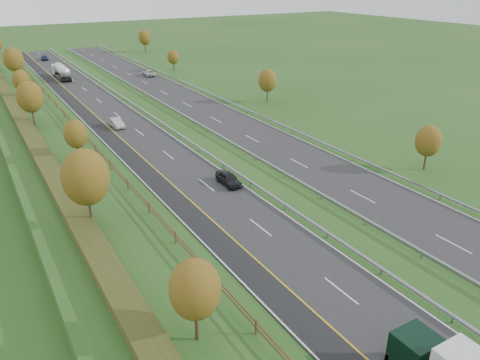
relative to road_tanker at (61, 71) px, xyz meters
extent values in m
plane|color=#224819|center=(8.55, -54.66, -1.86)|extent=(400.00, 400.00, 0.00)
cube|color=#242427|center=(0.55, -49.66, -1.84)|extent=(10.50, 200.00, 0.04)
cube|color=#242427|center=(17.05, -49.66, -1.84)|extent=(10.50, 200.00, 0.04)
cube|color=black|center=(-3.20, -49.66, -1.84)|extent=(3.00, 200.00, 0.04)
cube|color=silver|center=(-4.50, -49.66, -1.81)|extent=(0.15, 200.00, 0.01)
cube|color=gold|center=(-1.70, -49.66, -1.81)|extent=(0.15, 200.00, 0.01)
cube|color=silver|center=(5.60, -49.66, -1.81)|extent=(0.15, 200.00, 0.01)
cube|color=silver|center=(12.00, -49.66, -1.81)|extent=(0.15, 200.00, 0.01)
cube|color=silver|center=(22.10, -49.66, -1.81)|extent=(0.15, 200.00, 0.01)
cube|color=silver|center=(1.80, -98.66, -1.81)|extent=(0.15, 4.00, 0.01)
cube|color=silver|center=(15.80, -98.66, -1.81)|extent=(0.15, 4.00, 0.01)
cube|color=silver|center=(1.80, -86.66, -1.81)|extent=(0.15, 4.00, 0.01)
cube|color=silver|center=(15.80, -86.66, -1.81)|extent=(0.15, 4.00, 0.01)
cube|color=silver|center=(1.80, -74.66, -1.81)|extent=(0.15, 4.00, 0.01)
cube|color=silver|center=(15.80, -74.66, -1.81)|extent=(0.15, 4.00, 0.01)
cube|color=silver|center=(1.80, -62.66, -1.81)|extent=(0.15, 4.00, 0.01)
cube|color=silver|center=(15.80, -62.66, -1.81)|extent=(0.15, 4.00, 0.01)
cube|color=silver|center=(1.80, -50.66, -1.81)|extent=(0.15, 4.00, 0.01)
cube|color=silver|center=(15.80, -50.66, -1.81)|extent=(0.15, 4.00, 0.01)
cube|color=silver|center=(1.80, -38.66, -1.81)|extent=(0.15, 4.00, 0.01)
cube|color=silver|center=(15.80, -38.66, -1.81)|extent=(0.15, 4.00, 0.01)
cube|color=silver|center=(1.80, -26.66, -1.81)|extent=(0.15, 4.00, 0.01)
cube|color=silver|center=(15.80, -26.66, -1.81)|extent=(0.15, 4.00, 0.01)
cube|color=silver|center=(1.80, -14.66, -1.81)|extent=(0.15, 4.00, 0.01)
cube|color=silver|center=(15.80, -14.66, -1.81)|extent=(0.15, 4.00, 0.01)
cube|color=silver|center=(1.80, -2.66, -1.81)|extent=(0.15, 4.00, 0.01)
cube|color=silver|center=(15.80, -2.66, -1.81)|extent=(0.15, 4.00, 0.01)
cube|color=silver|center=(1.80, 9.34, -1.81)|extent=(0.15, 4.00, 0.01)
cube|color=silver|center=(15.80, 9.34, -1.81)|extent=(0.15, 4.00, 0.01)
cube|color=silver|center=(1.80, 21.34, -1.81)|extent=(0.15, 4.00, 0.01)
cube|color=silver|center=(15.80, 21.34, -1.81)|extent=(0.15, 4.00, 0.01)
cube|color=silver|center=(1.80, 33.34, -1.81)|extent=(0.15, 4.00, 0.01)
cube|color=silver|center=(15.80, 33.34, -1.81)|extent=(0.15, 4.00, 0.01)
cube|color=silver|center=(1.80, 45.34, -1.81)|extent=(0.15, 4.00, 0.01)
cube|color=silver|center=(15.80, 45.34, -1.81)|extent=(0.15, 4.00, 0.01)
cube|color=#224819|center=(-12.45, -49.66, -0.86)|extent=(12.00, 200.00, 2.00)
cube|color=#313C18|center=(-14.45, -49.66, 0.69)|extent=(2.20, 180.00, 1.10)
cube|color=#422B19|center=(-7.95, -49.66, 0.69)|extent=(0.08, 184.00, 0.10)
cube|color=#422B19|center=(-7.95, -49.66, 1.09)|extent=(0.08, 184.00, 0.10)
cube|color=#422B19|center=(-7.95, -101.16, 0.74)|extent=(0.12, 0.12, 1.20)
cube|color=#422B19|center=(-7.95, -94.66, 0.74)|extent=(0.12, 0.12, 1.20)
cube|color=#422B19|center=(-7.95, -88.16, 0.74)|extent=(0.12, 0.12, 1.20)
cube|color=#422B19|center=(-7.95, -81.66, 0.74)|extent=(0.12, 0.12, 1.20)
cube|color=#422B19|center=(-7.95, -75.16, 0.74)|extent=(0.12, 0.12, 1.20)
cube|color=#422B19|center=(-7.95, -68.66, 0.74)|extent=(0.12, 0.12, 1.20)
cube|color=#422B19|center=(-7.95, -62.16, 0.74)|extent=(0.12, 0.12, 1.20)
cube|color=#422B19|center=(-7.95, -55.66, 0.74)|extent=(0.12, 0.12, 1.20)
cube|color=#422B19|center=(-7.95, -49.16, 0.74)|extent=(0.12, 0.12, 1.20)
cube|color=#422B19|center=(-7.95, -42.66, 0.74)|extent=(0.12, 0.12, 1.20)
cube|color=#422B19|center=(-7.95, -36.16, 0.74)|extent=(0.12, 0.12, 1.20)
cube|color=#422B19|center=(-7.95, -29.66, 0.74)|extent=(0.12, 0.12, 1.20)
cube|color=#422B19|center=(-7.95, -23.16, 0.74)|extent=(0.12, 0.12, 1.20)
cube|color=#422B19|center=(-7.95, -16.66, 0.74)|extent=(0.12, 0.12, 1.20)
cube|color=#422B19|center=(-7.95, -10.16, 0.74)|extent=(0.12, 0.12, 1.20)
cube|color=#422B19|center=(-7.95, -3.66, 0.74)|extent=(0.12, 0.12, 1.20)
cube|color=#422B19|center=(-7.95, 2.84, 0.74)|extent=(0.12, 0.12, 1.20)
cube|color=#422B19|center=(-7.95, 9.34, 0.74)|extent=(0.12, 0.12, 1.20)
cube|color=#422B19|center=(-7.95, 15.84, 0.74)|extent=(0.12, 0.12, 1.20)
cube|color=#422B19|center=(-7.95, 22.34, 0.74)|extent=(0.12, 0.12, 1.20)
cube|color=#422B19|center=(-7.95, 28.84, 0.74)|extent=(0.12, 0.12, 1.20)
cube|color=#422B19|center=(-7.95, 35.34, 0.74)|extent=(0.12, 0.12, 1.20)
cube|color=#422B19|center=(-7.95, 41.84, 0.74)|extent=(0.12, 0.12, 1.20)
cube|color=gray|center=(6.25, -49.66, -1.24)|extent=(0.32, 200.00, 0.18)
cube|color=gray|center=(6.25, -105.66, -1.58)|extent=(0.10, 0.14, 0.56)
cube|color=gray|center=(6.25, -98.66, -1.58)|extent=(0.10, 0.14, 0.56)
cube|color=gray|center=(6.25, -91.66, -1.58)|extent=(0.10, 0.14, 0.56)
cube|color=gray|center=(6.25, -84.66, -1.58)|extent=(0.10, 0.14, 0.56)
cube|color=gray|center=(6.25, -77.66, -1.58)|extent=(0.10, 0.14, 0.56)
cube|color=gray|center=(6.25, -70.66, -1.58)|extent=(0.10, 0.14, 0.56)
cube|color=gray|center=(6.25, -63.66, -1.58)|extent=(0.10, 0.14, 0.56)
cube|color=gray|center=(6.25, -56.66, -1.58)|extent=(0.10, 0.14, 0.56)
cube|color=gray|center=(6.25, -49.66, -1.58)|extent=(0.10, 0.14, 0.56)
cube|color=gray|center=(6.25, -42.66, -1.58)|extent=(0.10, 0.14, 0.56)
cube|color=gray|center=(6.25, -35.66, -1.58)|extent=(0.10, 0.14, 0.56)
cube|color=gray|center=(6.25, -28.66, -1.58)|extent=(0.10, 0.14, 0.56)
cube|color=gray|center=(6.25, -21.66, -1.58)|extent=(0.10, 0.14, 0.56)
cube|color=gray|center=(6.25, -14.66, -1.58)|extent=(0.10, 0.14, 0.56)
cube|color=gray|center=(6.25, -7.66, -1.58)|extent=(0.10, 0.14, 0.56)
cube|color=gray|center=(6.25, -0.66, -1.58)|extent=(0.10, 0.14, 0.56)
cube|color=gray|center=(6.25, 6.34, -1.58)|extent=(0.10, 0.14, 0.56)
cube|color=gray|center=(6.25, 13.34, -1.58)|extent=(0.10, 0.14, 0.56)
cube|color=gray|center=(6.25, 20.34, -1.58)|extent=(0.10, 0.14, 0.56)
cube|color=gray|center=(6.25, 27.34, -1.58)|extent=(0.10, 0.14, 0.56)
cube|color=gray|center=(6.25, 34.34, -1.58)|extent=(0.10, 0.14, 0.56)
cube|color=gray|center=(6.25, 41.34, -1.58)|extent=(0.10, 0.14, 0.56)
cube|color=gray|center=(6.25, 48.34, -1.58)|extent=(0.10, 0.14, 0.56)
cube|color=gray|center=(11.35, -49.66, -1.24)|extent=(0.32, 200.00, 0.18)
cube|color=gray|center=(11.35, -98.66, -1.58)|extent=(0.10, 0.14, 0.56)
cube|color=gray|center=(11.35, -91.66, -1.58)|extent=(0.10, 0.14, 0.56)
cube|color=gray|center=(11.35, -84.66, -1.58)|extent=(0.10, 0.14, 0.56)
cube|color=gray|center=(11.35, -77.66, -1.58)|extent=(0.10, 0.14, 0.56)
cube|color=gray|center=(11.35, -70.66, -1.58)|extent=(0.10, 0.14, 0.56)
cube|color=gray|center=(11.35, -63.66, -1.58)|extent=(0.10, 0.14, 0.56)
cube|color=gray|center=(11.35, -56.66, -1.58)|extent=(0.10, 0.14, 0.56)
cube|color=gray|center=(11.35, -49.66, -1.58)|extent=(0.10, 0.14, 0.56)
cube|color=gray|center=(11.35, -42.66, -1.58)|extent=(0.10, 0.14, 0.56)
cube|color=gray|center=(11.35, -35.66, -1.58)|extent=(0.10, 0.14, 0.56)
cube|color=gray|center=(11.35, -28.66, -1.58)|extent=(0.10, 0.14, 0.56)
cube|color=gray|center=(11.35, -21.66, -1.58)|extent=(0.10, 0.14, 0.56)
cube|color=gray|center=(11.35, -14.66, -1.58)|extent=(0.10, 0.14, 0.56)
cube|color=gray|center=(11.35, -7.66, -1.58)|extent=(0.10, 0.14, 0.56)
cube|color=gray|center=(11.35, -0.66, -1.58)|extent=(0.10, 0.14, 0.56)
cube|color=gray|center=(11.35, 6.34, -1.58)|extent=(0.10, 0.14, 0.56)
cube|color=gray|center=(11.35, 13.34, -1.58)|extent=(0.10, 0.14, 0.56)
cube|color=gray|center=(11.35, 20.34, -1.58)|extent=(0.10, 0.14, 0.56)
cube|color=gray|center=(11.35, 27.34, -1.58)|extent=(0.10, 0.14, 0.56)
cube|color=gray|center=(11.35, 34.34, -1.58)|extent=(0.10, 0.14, 0.56)
cube|color=gray|center=(11.35, 41.34, -1.58)|extent=(0.10, 0.14, 0.56)
cube|color=gray|center=(11.35, 48.34, -1.58)|extent=(0.10, 0.14, 0.56)
cube|color=gray|center=(22.85, -49.66, -1.24)|extent=(0.32, 200.00, 0.18)
cube|color=gray|center=(22.85, -91.66, -1.58)|extent=(0.10, 0.14, 0.56)
cube|color=gray|center=(22.85, -77.66, -1.58)|extent=(0.10, 0.14, 0.56)
cube|color=gray|center=(22.85, -63.66, -1.58)|extent=(0.10, 0.14, 0.56)
cube|color=gray|center=(22.85, -49.66, -1.58)|extent=(0.10, 0.14, 0.56)
cube|color=gray|center=(22.85, -35.66, -1.58)|extent=(0.10, 0.14, 0.56)
cube|color=gray|center=(22.85, -21.66, -1.58)|extent=(0.10, 0.14, 0.56)
cube|color=gray|center=(22.85, -7.66, -1.58)|extent=(0.10, 0.14, 0.56)
cube|color=gray|center=(22.85, 6.34, -1.58)|extent=(0.10, 0.14, 0.56)
cube|color=gray|center=(22.85, 20.34, -1.58)|extent=(0.10, 0.14, 0.56)
cube|color=gray|center=(22.85, 34.34, -1.58)|extent=(0.10, 0.14, 0.56)
cube|color=gray|center=(22.85, 48.34, -1.58)|extent=(0.10, 0.14, 0.56)
cylinder|color=#2D2116|center=(-11.45, -99.66, 1.35)|extent=(0.24, 0.24, 2.43)
ellipsoid|color=#563D12|center=(-11.45, -99.66, 4.03)|extent=(3.24, 3.24, 4.05)
cylinder|color=#2D2116|center=(-13.45, -81.66, 1.71)|extent=(0.24, 0.24, 3.15)
ellipsoid|color=#563D12|center=(-13.45, -81.66, 5.18)|extent=(4.20, 4.20, 5.25)
cylinder|color=#2D2116|center=(-10.45, -63.66, 1.22)|extent=(0.24, 0.24, 2.16)
ellipsoid|color=#563D12|center=(-10.45, -63.66, 3.59)|extent=(2.88, 2.88, 3.60)
cylinder|color=#2D2116|center=(-12.95, -45.66, 1.58)|extent=(0.24, 0.24, 2.88)
ellipsoid|color=#563D12|center=(-12.95, -45.66, 4.75)|extent=(3.84, 3.84, 4.80)
cylinder|color=#2D2116|center=(-11.95, -27.66, 1.31)|extent=(0.24, 0.24, 2.34)
ellipsoid|color=#563D12|center=(-11.95, -27.66, 3.88)|extent=(3.12, 3.12, 3.90)
cylinder|color=#2D2116|center=(-10.95, -9.66, 1.67)|extent=(0.24, 0.24, 3.06)
ellipsoid|color=#563D12|center=(-10.95, -9.66, 5.03)|extent=(4.08, 4.08, 5.10)
cylinder|color=#2D2116|center=(28.55, -84.66, -0.62)|extent=(0.24, 0.24, 2.48)
ellipsoid|color=#563D12|center=(28.55, -84.66, 2.10)|extent=(3.30, 3.30, 4.12)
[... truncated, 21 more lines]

